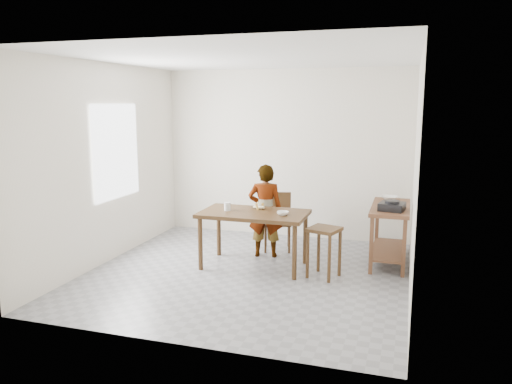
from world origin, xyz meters
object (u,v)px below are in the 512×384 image
(dining_chair, at_px, (277,222))
(stool, at_px, (324,252))
(prep_counter, at_px, (389,234))
(dining_table, at_px, (254,239))
(child, at_px, (265,211))

(dining_chair, distance_m, stool, 1.31)
(prep_counter, relative_size, dining_chair, 1.43)
(dining_table, xyz_separation_m, dining_chair, (0.10, 0.85, 0.05))
(child, height_order, dining_chair, child)
(prep_counter, height_order, dining_chair, dining_chair)
(dining_table, distance_m, stool, 0.97)
(dining_table, distance_m, dining_chair, 0.86)
(child, bearing_deg, stool, 135.76)
(dining_table, relative_size, prep_counter, 1.17)
(child, bearing_deg, prep_counter, 175.90)
(dining_table, bearing_deg, stool, -7.48)
(prep_counter, xyz_separation_m, dining_chair, (-1.62, 0.15, 0.02))
(prep_counter, xyz_separation_m, child, (-1.70, -0.21, 0.26))
(dining_chair, bearing_deg, child, -118.33)
(child, bearing_deg, dining_chair, -114.26)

